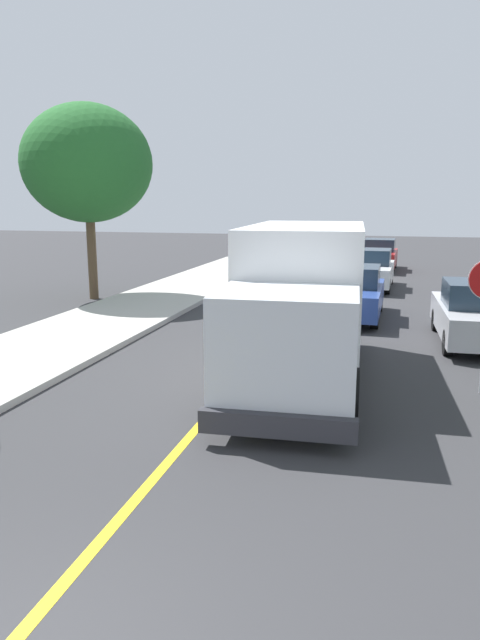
# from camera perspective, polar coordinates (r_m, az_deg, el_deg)

# --- Properties ---
(centre_line_yellow) EXTENTS (0.16, 56.00, 0.01)m
(centre_line_yellow) POSITION_cam_1_polar(r_m,az_deg,el_deg) (13.98, 1.77, -3.70)
(centre_line_yellow) COLOR gold
(centre_line_yellow) RESTS_ON ground
(box_truck) EXTENTS (2.80, 7.30, 3.20)m
(box_truck) POSITION_cam_1_polar(r_m,az_deg,el_deg) (12.14, 6.20, 2.38)
(box_truck) COLOR white
(box_truck) RESTS_ON ground
(parked_car_near) EXTENTS (1.90, 4.44, 1.67)m
(parked_car_near) POSITION_cam_1_polar(r_m,az_deg,el_deg) (18.83, 11.07, 2.57)
(parked_car_near) COLOR #2D4793
(parked_car_near) RESTS_ON ground
(parked_car_mid) EXTENTS (1.97, 4.47, 1.67)m
(parked_car_mid) POSITION_cam_1_polar(r_m,az_deg,el_deg) (25.45, 12.77, 4.85)
(parked_car_mid) COLOR silver
(parked_car_mid) RESTS_ON ground
(parked_car_far) EXTENTS (1.98, 4.47, 1.67)m
(parked_car_far) POSITION_cam_1_polar(r_m,az_deg,el_deg) (32.26, 13.55, 6.22)
(parked_car_far) COLOR maroon
(parked_car_far) RESTS_ON ground
(parked_van_across) EXTENTS (1.93, 4.45, 1.67)m
(parked_van_across) POSITION_cam_1_polar(r_m,az_deg,el_deg) (16.33, 22.17, 0.52)
(parked_van_across) COLOR #B7B7BC
(parked_van_across) RESTS_ON ground
(street_tree_down_block) EXTENTS (4.78, 4.78, 7.20)m
(street_tree_down_block) POSITION_cam_1_polar(r_m,az_deg,el_deg) (22.70, -14.84, 14.68)
(street_tree_down_block) COLOR brown
(street_tree_down_block) RESTS_ON ground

